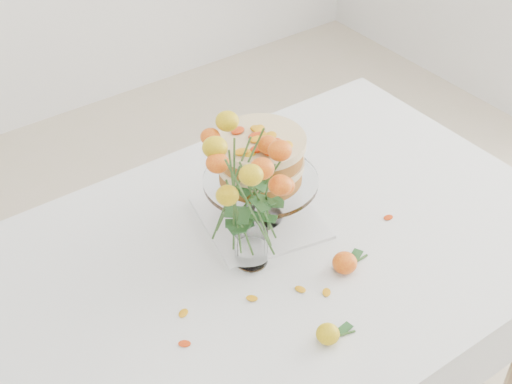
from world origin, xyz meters
The scene contains 12 objects.
table centered at (0.00, 0.00, 0.67)m, with size 1.43×0.93×0.76m.
napkin centered at (0.05, 0.10, 0.76)m, with size 0.27×0.27×0.01m, color white.
cake_stand centered at (0.05, 0.10, 0.93)m, with size 0.27×0.27×0.24m.
rose_vase centered at (-0.06, -0.01, 0.97)m, with size 0.31×0.31×0.37m.
loose_rose_near centered at (-0.06, -0.28, 0.78)m, with size 0.08×0.05×0.04m.
loose_rose_far centered at (0.10, -0.15, 0.78)m, with size 0.10×0.06×0.05m.
stray_petal_a centered at (-0.12, -0.10, 0.76)m, with size 0.03×0.02×0.00m, color orange.
stray_petal_b centered at (-0.02, -0.14, 0.76)m, with size 0.03×0.02×0.00m, color orange.
stray_petal_c centered at (0.02, -0.18, 0.76)m, with size 0.03×0.02×0.00m, color orange.
stray_petal_d centered at (-0.26, -0.05, 0.76)m, with size 0.03×0.02×0.00m, color orange.
stray_petal_e centered at (-0.30, -0.12, 0.76)m, with size 0.03×0.02×0.00m, color orange.
stray_petal_f centered at (0.30, -0.08, 0.76)m, with size 0.03×0.02×0.00m, color orange.
Camera 1 is at (-0.72, -0.94, 1.89)m, focal length 50.00 mm.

